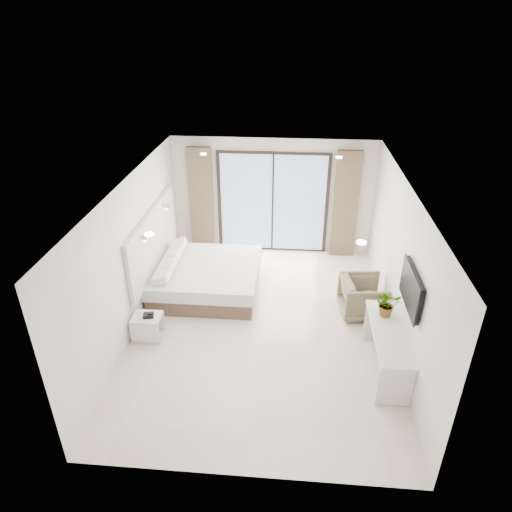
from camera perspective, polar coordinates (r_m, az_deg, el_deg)
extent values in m
plane|color=beige|center=(8.52, 0.84, -8.70)|extent=(6.20, 6.20, 0.00)
cube|color=silver|center=(10.59, 2.13, 7.42)|extent=(4.60, 0.02, 2.70)
cube|color=silver|center=(5.30, -1.61, -17.23)|extent=(4.60, 0.02, 2.70)
cube|color=silver|center=(8.24, -15.26, -0.05)|extent=(0.02, 6.20, 2.70)
cube|color=silver|center=(7.98, 17.63, -1.40)|extent=(0.02, 6.20, 2.70)
cube|color=white|center=(7.22, 0.99, 8.66)|extent=(4.60, 6.20, 0.02)
cube|color=beige|center=(9.23, -12.67, 2.08)|extent=(0.08, 3.00, 1.20)
cube|color=black|center=(7.04, 18.94, -3.93)|extent=(0.06, 1.00, 0.58)
cube|color=black|center=(7.03, 18.62, -3.92)|extent=(0.02, 1.04, 0.62)
cube|color=black|center=(10.61, 2.11, 6.61)|extent=(2.56, 0.04, 2.42)
cube|color=#7EA1CA|center=(10.59, 2.10, 6.55)|extent=(2.40, 0.01, 2.30)
cube|color=brown|center=(10.69, -6.85, 6.88)|extent=(0.55, 0.14, 2.50)
cube|color=brown|center=(10.55, 11.11, 6.24)|extent=(0.55, 0.14, 2.50)
cylinder|color=white|center=(5.82, -13.18, 2.66)|extent=(0.12, 0.12, 0.02)
cylinder|color=white|center=(5.61, 13.02, 1.67)|extent=(0.12, 0.12, 0.02)
cylinder|color=white|center=(9.09, -6.58, 12.55)|extent=(0.12, 0.12, 0.02)
cylinder|color=white|center=(8.96, 10.34, 12.04)|extent=(0.12, 0.12, 0.02)
cube|color=brown|center=(9.47, -6.16, -3.48)|extent=(2.03, 1.93, 0.32)
cube|color=silver|center=(9.32, -6.25, -1.95)|extent=(2.11, 2.01, 0.26)
cube|color=white|center=(8.83, -11.65, -2.74)|extent=(0.28, 0.41, 0.14)
cube|color=white|center=(9.19, -10.94, -1.34)|extent=(0.28, 0.41, 0.14)
cube|color=white|center=(9.56, -10.27, -0.02)|extent=(0.28, 0.41, 0.14)
cube|color=white|center=(9.93, -9.67, 1.17)|extent=(0.28, 0.41, 0.14)
cube|color=silver|center=(8.21, -13.51, -7.47)|extent=(0.50, 0.41, 0.05)
cube|color=silver|center=(8.45, -13.20, -9.71)|extent=(0.50, 0.41, 0.05)
cube|color=silver|center=(8.19, -13.72, -9.38)|extent=(0.50, 0.05, 0.41)
cube|color=silver|center=(8.47, -13.00, -7.91)|extent=(0.50, 0.05, 0.41)
cube|color=black|center=(8.16, -13.30, -7.24)|extent=(0.20, 0.17, 0.06)
cube|color=silver|center=(7.44, 16.38, -9.17)|extent=(0.53, 1.69, 0.06)
cube|color=silver|center=(7.12, 16.99, -15.35)|extent=(0.51, 0.06, 0.71)
cube|color=silver|center=(8.26, 15.14, -8.11)|extent=(0.51, 0.06, 0.71)
imported|color=#33662D|center=(7.67, 16.04, -6.05)|extent=(0.47, 0.50, 0.33)
imported|color=#7C7251|center=(8.84, 13.23, -4.80)|extent=(0.83, 0.87, 0.81)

